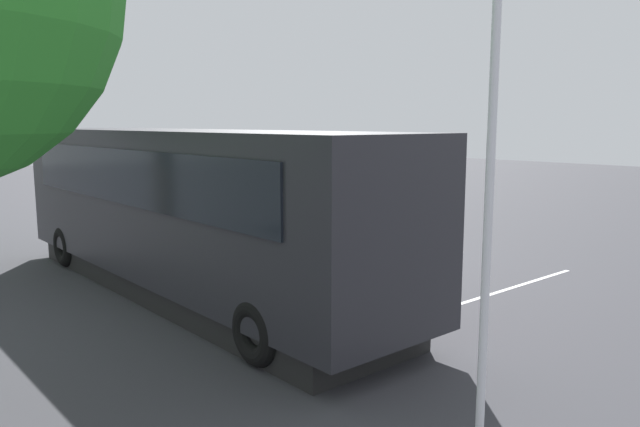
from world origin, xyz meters
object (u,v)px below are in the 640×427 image
(spectator_centre, at_px, (276,226))
(spectator_left, at_px, (318,234))
(flagpole, at_px, (489,133))
(traffic_cone, at_px, (396,232))
(spectator_far_left, at_px, (370,238))
(stunt_motorcycle, at_px, (338,202))
(tour_bus, at_px, (188,212))
(spectator_far_right, at_px, (222,214))
(spectator_right, at_px, (254,218))
(parked_motorcycle_silver, at_px, (267,258))

(spectator_centre, bearing_deg, spectator_left, -178.93)
(flagpole, relative_size, traffic_cone, 10.62)
(spectator_far_left, distance_m, stunt_motorcycle, 6.12)
(tour_bus, relative_size, spectator_far_right, 6.45)
(spectator_far_left, xyz_separation_m, spectator_far_right, (5.11, 0.14, -0.05))
(spectator_far_left, distance_m, traffic_cone, 5.30)
(spectator_far_left, distance_m, spectator_right, 3.71)
(parked_motorcycle_silver, height_order, flagpole, flagpole)
(tour_bus, height_order, spectator_far_left, tour_bus)
(spectator_left, height_order, traffic_cone, spectator_left)
(spectator_far_right, relative_size, parked_motorcycle_silver, 0.86)
(spectator_far_left, relative_size, traffic_cone, 2.88)
(spectator_right, distance_m, stunt_motorcycle, 4.07)
(tour_bus, distance_m, traffic_cone, 7.18)
(tour_bus, relative_size, spectator_centre, 6.53)
(spectator_centre, distance_m, spectator_right, 1.04)
(spectator_left, xyz_separation_m, traffic_cone, (1.72, -4.57, -0.74))
(parked_motorcycle_silver, bearing_deg, traffic_cone, -80.89)
(spectator_centre, bearing_deg, traffic_cone, -86.10)
(tour_bus, relative_size, flagpole, 1.70)
(spectator_centre, relative_size, spectator_far_right, 0.99)
(tour_bus, relative_size, stunt_motorcycle, 5.70)
(stunt_motorcycle, bearing_deg, spectator_left, 131.56)
(spectator_right, height_order, flagpole, flagpole)
(spectator_centre, xyz_separation_m, flagpole, (-7.89, 3.81, 2.27))
(spectator_far_left, height_order, spectator_right, spectator_far_left)
(tour_bus, bearing_deg, spectator_far_right, -43.22)
(flagpole, bearing_deg, spectator_far_left, -38.13)
(flagpole, bearing_deg, traffic_cone, -45.67)
(spectator_far_left, bearing_deg, tour_bus, 48.91)
(spectator_far_right, height_order, traffic_cone, spectator_far_right)
(spectator_left, height_order, flagpole, flagpole)
(parked_motorcycle_silver, bearing_deg, tour_bus, 82.82)
(stunt_motorcycle, xyz_separation_m, traffic_cone, (-1.84, -0.55, -0.72))
(spectator_centre, height_order, traffic_cone, spectator_centre)
(tour_bus, height_order, spectator_centre, tour_bus)
(parked_motorcycle_silver, xyz_separation_m, traffic_cone, (0.84, -5.24, -0.18))
(stunt_motorcycle, bearing_deg, spectator_far_right, 85.84)
(spectator_left, height_order, spectator_centre, spectator_left)
(spectator_far_left, xyz_separation_m, traffic_cone, (2.99, -4.30, -0.79))
(spectator_left, distance_m, spectator_far_right, 3.85)
(spectator_far_left, relative_size, spectator_left, 1.04)
(stunt_motorcycle, height_order, flagpole, flagpole)
(tour_bus, xyz_separation_m, traffic_cone, (0.62, -7.02, -1.34))
(spectator_right, relative_size, parked_motorcycle_silver, 0.89)
(spectator_left, relative_size, spectator_centre, 1.01)
(spectator_far_right, height_order, stunt_motorcycle, stunt_motorcycle)
(spectator_far_left, relative_size, stunt_motorcycle, 0.91)
(tour_bus, bearing_deg, spectator_left, -114.21)
(spectator_far_left, distance_m, spectator_far_right, 5.12)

